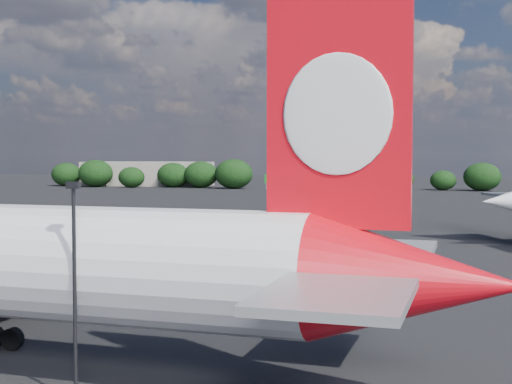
# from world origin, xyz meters

# --- Properties ---
(ground) EXTENTS (500.00, 500.00, 0.00)m
(ground) POSITION_xyz_m (0.00, 60.00, 0.00)
(ground) COLOR black
(ground) RESTS_ON ground
(apron_lamp_post) EXTENTS (0.55, 0.30, 9.24)m
(apron_lamp_post) POSITION_xyz_m (12.30, -4.85, 5.25)
(apron_lamp_post) COLOR black
(apron_lamp_post) RESTS_ON ground
(terminal_building) EXTENTS (42.00, 16.00, 8.00)m
(terminal_building) POSITION_xyz_m (-65.00, 192.00, 4.00)
(terminal_building) COLOR gray
(terminal_building) RESTS_ON ground
(highway_sign) EXTENTS (6.00, 0.30, 4.50)m
(highway_sign) POSITION_xyz_m (-18.00, 176.00, 3.13)
(highway_sign) COLOR #166F21
(highway_sign) RESTS_ON ground
(billboard_yellow) EXTENTS (5.00, 0.30, 5.50)m
(billboard_yellow) POSITION_xyz_m (12.00, 182.00, 3.87)
(billboard_yellow) COLOR gold
(billboard_yellow) RESTS_ON ground
(horizon_treeline) EXTENTS (204.53, 14.78, 9.04)m
(horizon_treeline) POSITION_xyz_m (-1.23, 179.59, 3.85)
(horizon_treeline) COLOR black
(horizon_treeline) RESTS_ON ground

